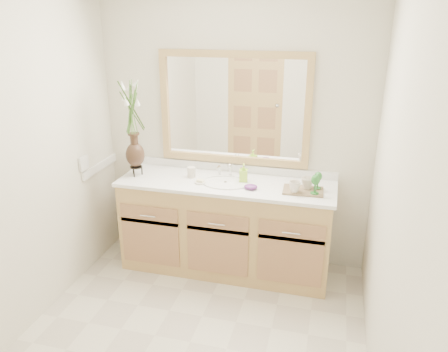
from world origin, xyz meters
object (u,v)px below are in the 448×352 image
(soap_bottle, at_px, (244,173))
(tray, at_px, (303,191))
(flower_vase, at_px, (132,115))
(tumbler, at_px, (191,172))

(soap_bottle, height_order, tray, soap_bottle)
(tray, bearing_deg, flower_vase, 177.24)
(soap_bottle, bearing_deg, tumbler, 175.13)
(flower_vase, bearing_deg, tray, -0.44)
(flower_vase, bearing_deg, tumbler, 8.60)
(tumbler, distance_m, tray, 0.98)
(flower_vase, height_order, soap_bottle, flower_vase)
(soap_bottle, relative_size, tray, 0.43)
(flower_vase, height_order, tumbler, flower_vase)
(flower_vase, relative_size, tumbler, 8.59)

